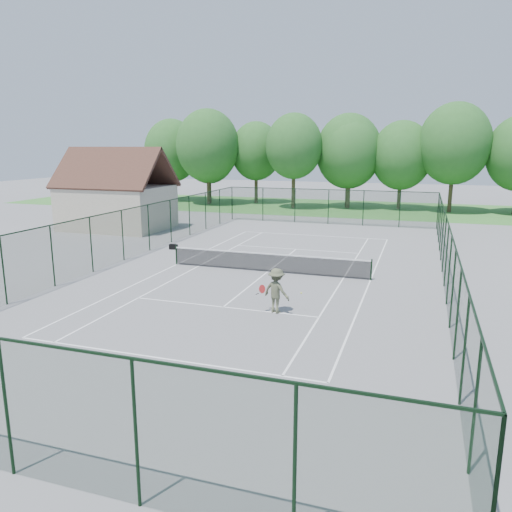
# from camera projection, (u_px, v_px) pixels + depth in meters

# --- Properties ---
(ground) EXTENTS (140.00, 140.00, 0.00)m
(ground) POSITION_uv_depth(u_px,v_px,m) (268.00, 272.00, 27.07)
(ground) COLOR gray
(ground) RESTS_ON ground
(grass_far) EXTENTS (80.00, 16.00, 0.01)m
(grass_far) POSITION_uv_depth(u_px,v_px,m) (348.00, 208.00, 54.87)
(grass_far) COLOR #418435
(grass_far) RESTS_ON ground
(court_lines) EXTENTS (11.05, 23.85, 0.01)m
(court_lines) POSITION_uv_depth(u_px,v_px,m) (268.00, 272.00, 27.07)
(court_lines) COLOR white
(court_lines) RESTS_ON ground
(tennis_net) EXTENTS (11.08, 0.08, 1.10)m
(tennis_net) POSITION_uv_depth(u_px,v_px,m) (268.00, 262.00, 26.95)
(tennis_net) COLOR black
(tennis_net) RESTS_ON ground
(fence_enclosure) EXTENTS (18.05, 36.05, 3.02)m
(fence_enclosure) POSITION_uv_depth(u_px,v_px,m) (268.00, 244.00, 26.74)
(fence_enclosure) COLOR #17351D
(fence_enclosure) RESTS_ON ground
(utility_building) EXTENTS (8.60, 6.27, 6.63)m
(utility_building) POSITION_uv_depth(u_px,v_px,m) (116.00, 191.00, 40.60)
(utility_building) COLOR #C2B69E
(utility_building) RESTS_ON ground
(tree_line_far) EXTENTS (39.40, 6.40, 9.70)m
(tree_line_far) POSITION_uv_depth(u_px,v_px,m) (350.00, 153.00, 53.58)
(tree_line_far) COLOR #483923
(tree_line_far) RESTS_ON ground
(sports_bag_a) EXTENTS (0.46, 0.31, 0.35)m
(sports_bag_a) POSITION_uv_depth(u_px,v_px,m) (173.00, 247.00, 32.95)
(sports_bag_a) COLOR black
(sports_bag_a) RESTS_ON ground
(sports_bag_b) EXTENTS (0.36, 0.27, 0.26)m
(sports_bag_b) POSITION_uv_depth(u_px,v_px,m) (175.00, 246.00, 33.27)
(sports_bag_b) COLOR black
(sports_bag_b) RESTS_ON ground
(tennis_player) EXTENTS (1.84, 1.06, 1.85)m
(tennis_player) POSITION_uv_depth(u_px,v_px,m) (276.00, 291.00, 20.28)
(tennis_player) COLOR #53573E
(tennis_player) RESTS_ON ground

